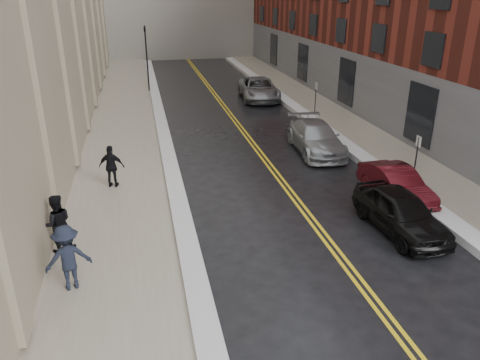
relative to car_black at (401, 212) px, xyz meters
name	(u,v)px	position (x,y,z in m)	size (l,w,h in m)	color
ground	(298,336)	(-5.20, -4.40, -0.74)	(160.00, 160.00, 0.00)	black
sidewalk_left	(122,146)	(-9.70, 11.60, -0.66)	(4.00, 64.00, 0.15)	gray
sidewalk_right	(356,131)	(3.80, 11.60, -0.66)	(3.00, 64.00, 0.15)	gray
lane_stripe_a	(247,139)	(-2.82, 11.60, -0.74)	(0.12, 64.00, 0.01)	gold
lane_stripe_b	(251,139)	(-2.58, 11.60, -0.74)	(0.12, 64.00, 0.01)	gold
snow_ridge_left	(165,142)	(-7.40, 11.60, -0.61)	(0.70, 60.80, 0.26)	silver
snow_ridge_right	(327,131)	(1.95, 11.60, -0.59)	(0.85, 60.80, 0.30)	silver
traffic_signal	(147,54)	(-7.80, 25.60, 2.34)	(0.18, 0.15, 5.20)	black
parking_sign_near	(416,156)	(2.70, 3.60, 0.62)	(0.06, 0.35, 2.23)	black
parking_sign_far	(316,96)	(2.70, 15.60, 0.62)	(0.06, 0.35, 2.23)	black
car_black	(401,212)	(0.00, 0.00, 0.00)	(1.75, 4.34, 1.48)	black
car_maroon	(396,184)	(1.22, 2.46, -0.07)	(1.41, 4.04, 1.33)	#480C13
car_silver_near	(316,138)	(0.17, 8.74, 0.02)	(2.12, 5.21, 1.51)	#9C9FA3
car_silver_far	(259,89)	(0.29, 21.26, 0.06)	(2.66, 5.77, 1.60)	gray
pedestrian_a	(57,224)	(-11.40, 0.83, 0.37)	(0.94, 0.73, 1.93)	black
pedestrian_b	(68,258)	(-10.83, -1.32, 0.37)	(1.24, 0.71, 1.92)	black
pedestrian_c	(112,166)	(-9.94, 5.84, 0.31)	(1.05, 0.44, 1.80)	black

